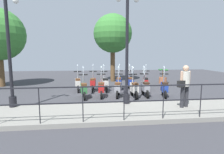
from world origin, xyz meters
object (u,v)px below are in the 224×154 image
(scooter_near_0, at_px, (164,87))
(scooter_far_1, at_px, (130,82))
(lamp_post_far, at_px, (9,55))
(potted_palm, at_px, (163,77))
(scooter_far_2, at_px, (119,82))
(scooter_far_3, at_px, (105,83))
(scooter_far_4, at_px, (93,83))
(scooter_near_5, at_px, (84,89))
(scooter_far_0, at_px, (146,82))
(tree_distant, at_px, (113,34))
(scooter_far_5, at_px, (78,83))
(scooter_near_2, at_px, (134,88))
(scooter_near_3, at_px, (118,87))
(lamp_post_near, at_px, (127,53))
(scooter_near_4, at_px, (101,88))
(scooter_near_1, at_px, (145,87))
(pedestrian_with_bag, at_px, (185,83))

(scooter_near_0, xyz_separation_m, scooter_far_1, (1.95, 1.33, 0.00))
(lamp_post_far, xyz_separation_m, potted_palm, (5.47, -8.20, -1.65))
(scooter_far_2, bearing_deg, lamp_post_far, 139.88)
(scooter_far_2, relative_size, scooter_far_3, 1.00)
(scooter_far_3, height_order, scooter_far_4, same)
(scooter_near_5, xyz_separation_m, scooter_far_2, (1.85, -2.01, 0.00))
(scooter_far_0, bearing_deg, tree_distant, 39.14)
(scooter_near_5, height_order, scooter_far_2, same)
(scooter_far_1, height_order, scooter_far_5, same)
(potted_palm, xyz_separation_m, scooter_far_5, (-2.20, 6.02, 0.04))
(lamp_post_far, height_order, tree_distant, tree_distant)
(scooter_near_2, distance_m, scooter_far_0, 2.02)
(tree_distant, height_order, scooter_near_2, tree_distant)
(scooter_far_0, bearing_deg, scooter_near_3, 144.00)
(scooter_far_3, bearing_deg, scooter_far_4, 71.81)
(lamp_post_near, bearing_deg, scooter_far_2, -3.48)
(lamp_post_near, height_order, lamp_post_far, lamp_post_near)
(lamp_post_near, distance_m, scooter_near_4, 2.61)
(lamp_post_near, xyz_separation_m, potted_palm, (5.47, -3.80, -1.74))
(potted_palm, height_order, scooter_far_5, scooter_far_5)
(scooter_far_5, bearing_deg, scooter_near_1, -120.15)
(scooter_near_0, relative_size, scooter_far_4, 1.00)
(scooter_near_2, bearing_deg, scooter_near_0, -92.67)
(potted_palm, relative_size, scooter_near_1, 0.69)
(scooter_near_1, bearing_deg, scooter_far_4, 59.70)
(scooter_near_1, xyz_separation_m, scooter_far_3, (1.53, 1.96, 0.00))
(scooter_near_0, height_order, scooter_far_3, same)
(lamp_post_near, distance_m, scooter_far_5, 4.31)
(lamp_post_far, distance_m, scooter_near_0, 6.98)
(lamp_post_far, relative_size, scooter_far_1, 2.85)
(tree_distant, bearing_deg, scooter_far_2, 179.93)
(tree_distant, bearing_deg, scooter_near_2, -175.08)
(lamp_post_far, xyz_separation_m, scooter_far_2, (3.44, -4.60, -1.62))
(potted_palm, bearing_deg, lamp_post_far, 123.74)
(potted_palm, height_order, scooter_far_4, scooter_far_4)
(scooter_far_2, bearing_deg, scooter_far_0, -85.84)
(scooter_near_3, height_order, scooter_far_0, same)
(pedestrian_with_bag, distance_m, scooter_far_5, 5.91)
(scooter_near_2, xyz_separation_m, scooter_far_3, (1.69, 1.35, 0.00))
(scooter_near_5, bearing_deg, scooter_near_2, -98.12)
(tree_distant, height_order, scooter_near_4, tree_distant)
(pedestrian_with_bag, distance_m, scooter_near_4, 3.95)
(tree_distant, height_order, scooter_far_5, tree_distant)
(scooter_far_2, bearing_deg, tree_distant, 13.02)
(tree_distant, relative_size, scooter_near_2, 3.38)
(scooter_near_5, bearing_deg, pedestrian_with_bag, -127.40)
(scooter_near_3, xyz_separation_m, scooter_far_2, (1.74, -0.31, 0.00))
(scooter_near_2, bearing_deg, scooter_near_1, -78.30)
(tree_distant, xyz_separation_m, scooter_near_0, (-5.35, -2.02, -3.21))
(potted_palm, height_order, scooter_near_4, scooter_near_4)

